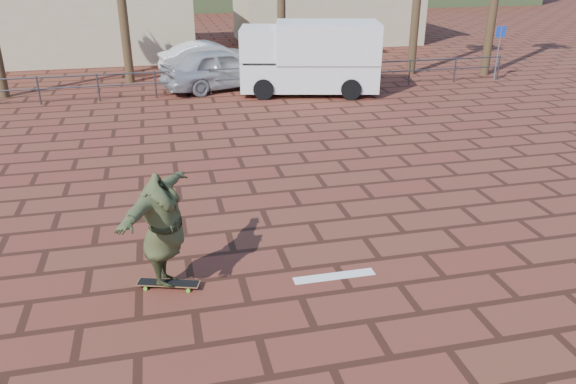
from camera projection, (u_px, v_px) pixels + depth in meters
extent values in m
plane|color=brown|center=(279.00, 247.00, 10.37)|extent=(120.00, 120.00, 0.00)
cube|color=white|center=(334.00, 276.00, 9.44)|extent=(1.40, 0.22, 0.01)
cylinder|color=#47494F|center=(39.00, 90.00, 19.64)|extent=(0.06, 0.06, 1.00)
cylinder|color=#47494F|center=(98.00, 87.00, 20.05)|extent=(0.06, 0.06, 1.00)
cylinder|color=#47494F|center=(155.00, 85.00, 20.47)|extent=(0.06, 0.06, 1.00)
cylinder|color=#47494F|center=(210.00, 82.00, 20.88)|extent=(0.06, 0.06, 1.00)
cylinder|color=#47494F|center=(263.00, 79.00, 21.30)|extent=(0.06, 0.06, 1.00)
cylinder|color=#47494F|center=(314.00, 77.00, 21.72)|extent=(0.06, 0.06, 1.00)
cylinder|color=#47494F|center=(363.00, 74.00, 22.13)|extent=(0.06, 0.06, 1.00)
cylinder|color=#47494F|center=(410.00, 72.00, 22.55)|extent=(0.06, 0.06, 1.00)
cylinder|color=#47494F|center=(455.00, 70.00, 22.97)|extent=(0.06, 0.06, 1.00)
cylinder|color=#47494F|center=(498.00, 68.00, 23.38)|extent=(0.06, 0.06, 1.00)
cylinder|color=#47494F|center=(210.00, 70.00, 20.71)|extent=(24.00, 0.05, 0.05)
cylinder|color=#47494F|center=(210.00, 81.00, 20.86)|extent=(24.00, 0.05, 0.05)
cube|color=beige|center=(68.00, 15.00, 27.97)|extent=(12.00, 7.00, 4.00)
cube|color=beige|center=(325.00, 1.00, 32.57)|extent=(10.00, 6.00, 4.50)
cube|color=olive|center=(168.00, 283.00, 9.09)|extent=(1.04, 0.52, 0.02)
cube|color=black|center=(168.00, 283.00, 9.09)|extent=(1.00, 0.49, 0.00)
cube|color=silver|center=(147.00, 284.00, 9.13)|extent=(0.10, 0.18, 0.03)
cube|color=silver|center=(190.00, 286.00, 9.08)|extent=(0.10, 0.18, 0.03)
cylinder|color=#65D62D|center=(145.00, 289.00, 9.05)|extent=(0.07, 0.05, 0.06)
cylinder|color=#65D62D|center=(149.00, 282.00, 9.23)|extent=(0.07, 0.05, 0.06)
cylinder|color=#65D62D|center=(188.00, 290.00, 9.00)|extent=(0.07, 0.05, 0.06)
cylinder|color=#65D62D|center=(191.00, 284.00, 9.18)|extent=(0.07, 0.05, 0.06)
imported|color=#3E4525|center=(163.00, 230.00, 8.71)|extent=(1.55, 2.40, 1.91)
cube|color=white|center=(309.00, 75.00, 21.12)|extent=(5.38, 3.16, 1.03)
cube|color=white|center=(327.00, 42.00, 20.64)|extent=(4.13, 2.95, 1.40)
cube|color=white|center=(261.00, 43.00, 20.66)|extent=(1.93, 2.34, 1.12)
cube|color=black|center=(245.00, 54.00, 20.83)|extent=(0.42, 1.56, 0.61)
cylinder|color=black|center=(264.00, 89.00, 20.36)|extent=(0.79, 0.43, 0.75)
cylinder|color=black|center=(266.00, 78.00, 22.16)|extent=(0.79, 0.43, 0.75)
cylinder|color=black|center=(351.00, 89.00, 20.35)|extent=(0.79, 0.43, 0.75)
cylinder|color=black|center=(346.00, 78.00, 22.15)|extent=(0.79, 0.43, 0.75)
imported|color=#A8ABAF|center=(221.00, 68.00, 21.77)|extent=(4.95, 3.25, 1.57)
imported|color=silver|center=(212.00, 59.00, 23.92)|extent=(4.56, 2.18, 1.44)
cylinder|color=gray|center=(498.00, 54.00, 23.12)|extent=(0.06, 0.06, 2.15)
cube|color=#193FB2|center=(501.00, 32.00, 22.77)|extent=(0.44, 0.05, 0.44)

